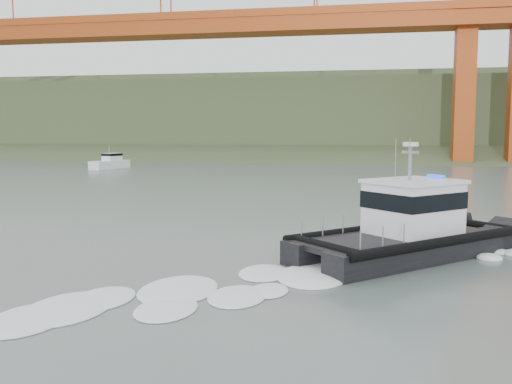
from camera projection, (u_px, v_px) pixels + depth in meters
ground at (264, 290)px, 19.08m from camera, size 400.00×400.00×0.00m
headlands at (353, 123)px, 140.86m from camera, size 500.00×105.36×27.12m
patrol_boat at (408, 227)px, 23.99m from camera, size 9.95×9.89×4.99m
motorboat at (110, 163)px, 79.90m from camera, size 3.91×6.47×3.37m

